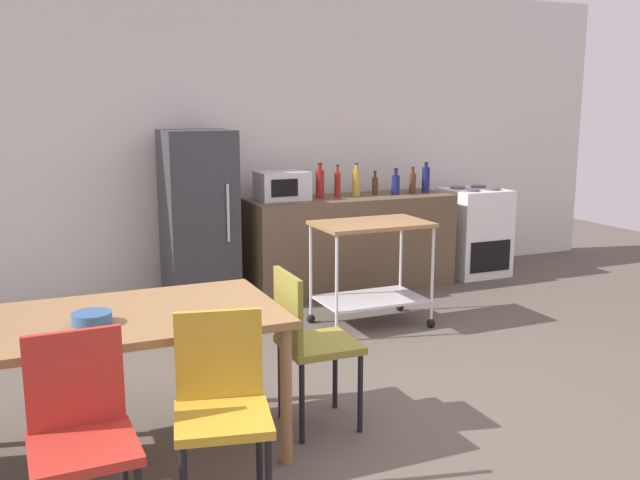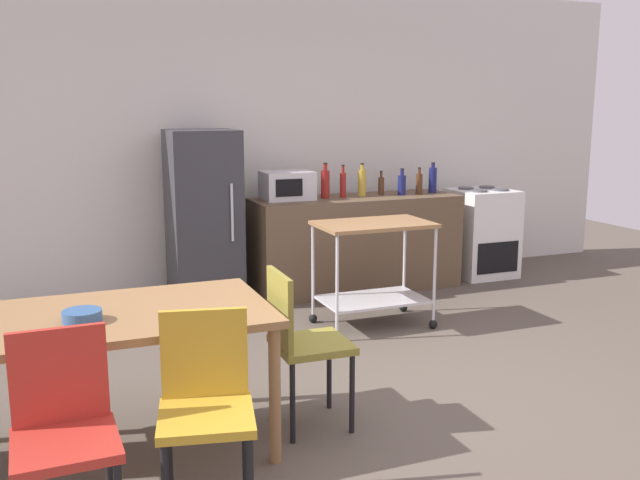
# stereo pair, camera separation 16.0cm
# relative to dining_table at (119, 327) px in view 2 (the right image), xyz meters

# --- Properties ---
(ground_plane) EXTENTS (12.00, 12.00, 0.00)m
(ground_plane) POSITION_rel_dining_table_xyz_m (1.57, -0.06, -0.67)
(ground_plane) COLOR brown
(back_wall) EXTENTS (8.40, 0.12, 2.90)m
(back_wall) POSITION_rel_dining_table_xyz_m (1.57, 3.14, 0.78)
(back_wall) COLOR silver
(back_wall) RESTS_ON ground_plane
(kitchen_counter) EXTENTS (2.00, 0.64, 0.90)m
(kitchen_counter) POSITION_rel_dining_table_xyz_m (2.47, 2.54, -0.22)
(kitchen_counter) COLOR brown
(kitchen_counter) RESTS_ON ground_plane
(dining_table) EXTENTS (1.50, 0.90, 0.75)m
(dining_table) POSITION_rel_dining_table_xyz_m (0.00, 0.00, 0.00)
(dining_table) COLOR olive
(dining_table) RESTS_ON ground_plane
(chair_mustard) EXTENTS (0.48, 0.48, 0.89)m
(chair_mustard) POSITION_rel_dining_table_xyz_m (0.28, -0.69, -0.15)
(chair_mustard) COLOR gold
(chair_mustard) RESTS_ON ground_plane
(chair_red) EXTENTS (0.41, 0.41, 0.89)m
(chair_red) POSITION_rel_dining_table_xyz_m (-0.29, -0.73, -0.15)
(chair_red) COLOR #B72D23
(chair_red) RESTS_ON ground_plane
(chair_olive) EXTENTS (0.41, 0.41, 0.89)m
(chair_olive) POSITION_rel_dining_table_xyz_m (0.95, -0.07, -0.15)
(chair_olive) COLOR olive
(chair_olive) RESTS_ON ground_plane
(stove_oven) EXTENTS (0.60, 0.61, 0.92)m
(stove_oven) POSITION_rel_dining_table_xyz_m (3.92, 2.56, -0.22)
(stove_oven) COLOR white
(stove_oven) RESTS_ON ground_plane
(refrigerator) EXTENTS (0.60, 0.63, 1.55)m
(refrigerator) POSITION_rel_dining_table_xyz_m (1.02, 2.64, 0.10)
(refrigerator) COLOR #333338
(refrigerator) RESTS_ON ground_plane
(kitchen_cart) EXTENTS (0.91, 0.57, 0.85)m
(kitchen_cart) POSITION_rel_dining_table_xyz_m (2.11, 1.42, -0.10)
(kitchen_cart) COLOR olive
(kitchen_cart) RESTS_ON ground_plane
(microwave) EXTENTS (0.46, 0.35, 0.26)m
(microwave) POSITION_rel_dining_table_xyz_m (1.80, 2.61, 0.36)
(microwave) COLOR silver
(microwave) RESTS_ON kitchen_counter
(bottle_soy_sauce) EXTENTS (0.08, 0.08, 0.33)m
(bottle_soy_sauce) POSITION_rel_dining_table_xyz_m (2.17, 2.58, 0.37)
(bottle_soy_sauce) COLOR maroon
(bottle_soy_sauce) RESTS_ON kitchen_counter
(bottle_sparkling_water) EXTENTS (0.06, 0.06, 0.31)m
(bottle_sparkling_water) POSITION_rel_dining_table_xyz_m (2.34, 2.56, 0.36)
(bottle_sparkling_water) COLOR maroon
(bottle_sparkling_water) RESTS_ON kitchen_counter
(bottle_vinegar) EXTENTS (0.08, 0.08, 0.31)m
(bottle_vinegar) POSITION_rel_dining_table_xyz_m (2.55, 2.57, 0.36)
(bottle_vinegar) COLOR gold
(bottle_vinegar) RESTS_ON kitchen_counter
(bottle_olive_oil) EXTENTS (0.06, 0.06, 0.23)m
(bottle_olive_oil) POSITION_rel_dining_table_xyz_m (2.76, 2.60, 0.32)
(bottle_olive_oil) COLOR #4C2D19
(bottle_olive_oil) RESTS_ON kitchen_counter
(bottle_soda) EXTENTS (0.08, 0.08, 0.26)m
(bottle_soda) POSITION_rel_dining_table_xyz_m (2.94, 2.51, 0.33)
(bottle_soda) COLOR navy
(bottle_soda) RESTS_ON kitchen_counter
(bottle_wine) EXTENTS (0.07, 0.07, 0.26)m
(bottle_wine) POSITION_rel_dining_table_xyz_m (3.13, 2.51, 0.34)
(bottle_wine) COLOR #4C2D19
(bottle_wine) RESTS_ON kitchen_counter
(bottle_sesame_oil) EXTENTS (0.08, 0.08, 0.30)m
(bottle_sesame_oil) POSITION_rel_dining_table_xyz_m (3.31, 2.55, 0.36)
(bottle_sesame_oil) COLOR navy
(bottle_sesame_oil) RESTS_ON kitchen_counter
(fruit_bowl) EXTENTS (0.19, 0.19, 0.05)m
(fruit_bowl) POSITION_rel_dining_table_xyz_m (-0.17, -0.09, 0.11)
(fruit_bowl) COLOR #33598C
(fruit_bowl) RESTS_ON dining_table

